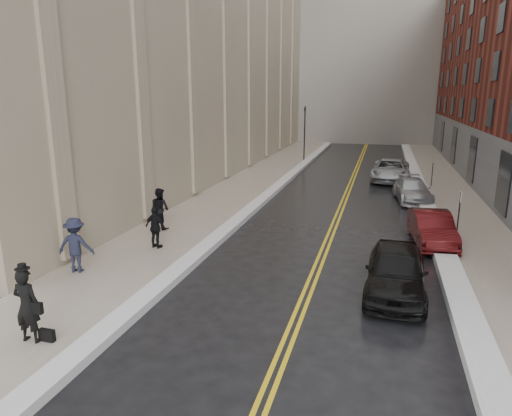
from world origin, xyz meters
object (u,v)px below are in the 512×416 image
Objects in this scene: car_silver_near at (412,190)px; car_black at (396,271)px; pedestrian_a at (160,208)px; pedestrian_b at (76,245)px; pedestrian_main at (27,306)px; pedestrian_c at (156,227)px; car_silver_far at (390,170)px; car_maroon at (432,228)px.

car_black is at bearing -102.52° from car_silver_near.
pedestrian_a is 5.64m from pedestrian_b.
pedestrian_main is 1.00× the size of pedestrian_b.
pedestrian_b reaches higher than pedestrian_c.
pedestrian_main is at bearing 119.02° from pedestrian_a.
car_maroon is at bearing -81.28° from car_silver_far.
pedestrian_main is 7.45m from pedestrian_c.
car_black is at bearing -87.33° from car_silver_far.
pedestrian_main is at bearing -138.34° from car_maroon.
pedestrian_main is (-10.56, -11.45, 0.43)m from car_maroon.
car_silver_near is 2.33× the size of pedestrian_b.
car_maroon is at bearing -161.83° from pedestrian_b.
pedestrian_a is at bearing -83.77° from pedestrian_main.
car_black is 11.27m from pedestrian_a.
pedestrian_b is (-10.81, -1.41, 0.34)m from car_black.
car_maroon is 8.36m from car_silver_near.
pedestrian_main is (-10.19, -19.80, 0.46)m from car_silver_near.
car_silver_near is 22.27m from pedestrian_main.
car_black is at bearing -111.23° from car_maroon.
car_black is 2.35× the size of pedestrian_b.
pedestrian_b reaches higher than car_silver_far.
car_silver_far is (-1.23, 6.61, 0.13)m from car_silver_near.
car_silver_near is 2.64× the size of pedestrian_c.
pedestrian_b is (-10.79, -22.04, 0.34)m from car_silver_far.
car_black is at bearing 178.68° from pedestrian_a.
pedestrian_b is at bearing 106.90° from pedestrian_a.
car_black is 10.68m from pedestrian_main.
pedestrian_a is (-10.44, 4.22, 0.33)m from car_black.
car_black is at bearing 175.86° from pedestrian_b.
pedestrian_main is at bearing 106.89° from pedestrian_c.
car_silver_near is 19.56m from pedestrian_b.
car_silver_far is at bearing -101.71° from pedestrian_a.
car_maroon is 2.21× the size of pedestrian_a.
car_black is at bearing -149.31° from pedestrian_main.
pedestrian_main reaches higher than car_silver_far.
pedestrian_a is 1.11× the size of pedestrian_c.
car_black is 2.36× the size of pedestrian_main.
car_silver_near is 16.24m from pedestrian_c.
pedestrian_c reaches higher than car_maroon.
car_maroon is 0.74× the size of car_silver_far.
car_silver_far is 19.44m from pedestrian_a.
pedestrian_main reaches higher than pedestrian_c.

